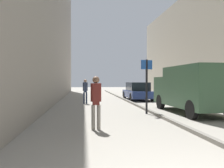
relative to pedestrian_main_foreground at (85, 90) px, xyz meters
name	(u,v)px	position (x,y,z in m)	size (l,w,h in m)	color
ground_plane	(110,105)	(1.61, -1.04, -0.97)	(80.00, 80.00, 0.00)	gray
kerb_strip	(134,104)	(3.19, -1.04, -0.91)	(0.16, 40.00, 0.12)	slate
pedestrian_main_foreground	(85,90)	(0.00, 0.00, 0.00)	(0.34, 0.22, 1.68)	#2D3851
pedestrian_mid_block	(96,99)	(0.29, -8.23, 0.03)	(0.34, 0.22, 1.73)	gray
delivery_van	(191,88)	(5.10, -5.06, 0.26)	(2.08, 5.07, 2.28)	#335138
parked_car	(138,91)	(4.31, 2.63, -0.26)	(1.84, 4.20, 1.45)	navy
street_sign_post	(147,82)	(2.88, -5.02, 0.57)	(0.59, 0.18, 2.60)	black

